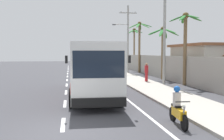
{
  "coord_description": "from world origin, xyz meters",
  "views": [
    {
      "loc": [
        0.29,
        -9.16,
        2.87
      ],
      "look_at": [
        3.16,
        7.66,
        1.7
      ],
      "focal_mm": 39.85,
      "sensor_mm": 36.0,
      "label": 1
    }
  ],
  "objects_px": {
    "coach_bus_foreground": "(92,67)",
    "palm_third": "(163,43)",
    "pedestrian_midwalk": "(146,72)",
    "palm_fourth": "(139,37)",
    "motorcycle_beside_bus": "(178,109)",
    "palm_second": "(134,40)",
    "utility_pole_far": "(127,37)",
    "palm_nearest": "(185,35)",
    "pedestrian_near_kerb": "(122,70)",
    "motorcycle_trailing": "(103,74)",
    "utility_pole_mid": "(164,30)"
  },
  "relations": [
    {
      "from": "motorcycle_beside_bus",
      "to": "palm_nearest",
      "type": "height_order",
      "value": "palm_nearest"
    },
    {
      "from": "palm_fourth",
      "to": "palm_third",
      "type": "bearing_deg",
      "value": -90.21
    },
    {
      "from": "pedestrian_near_kerb",
      "to": "palm_fourth",
      "type": "distance_m",
      "value": 10.42
    },
    {
      "from": "motorcycle_trailing",
      "to": "palm_fourth",
      "type": "bearing_deg",
      "value": 53.91
    },
    {
      "from": "coach_bus_foreground",
      "to": "palm_fourth",
      "type": "relative_size",
      "value": 1.52
    },
    {
      "from": "pedestrian_near_kerb",
      "to": "utility_pole_far",
      "type": "height_order",
      "value": "utility_pole_far"
    },
    {
      "from": "coach_bus_foreground",
      "to": "palm_third",
      "type": "relative_size",
      "value": 1.96
    },
    {
      "from": "palm_nearest",
      "to": "palm_third",
      "type": "xyz_separation_m",
      "value": [
        -0.11,
        5.06,
        -0.5
      ]
    },
    {
      "from": "motorcycle_trailing",
      "to": "utility_pole_far",
      "type": "relative_size",
      "value": 0.21
    },
    {
      "from": "pedestrian_midwalk",
      "to": "utility_pole_far",
      "type": "distance_m",
      "value": 11.93
    },
    {
      "from": "pedestrian_near_kerb",
      "to": "palm_nearest",
      "type": "distance_m",
      "value": 8.16
    },
    {
      "from": "motorcycle_beside_bus",
      "to": "palm_second",
      "type": "xyz_separation_m",
      "value": [
        6.26,
        30.64,
        4.45
      ]
    },
    {
      "from": "pedestrian_near_kerb",
      "to": "pedestrian_midwalk",
      "type": "relative_size",
      "value": 0.98
    },
    {
      "from": "palm_third",
      "to": "palm_nearest",
      "type": "bearing_deg",
      "value": -88.81
    },
    {
      "from": "coach_bus_foreground",
      "to": "utility_pole_mid",
      "type": "relative_size",
      "value": 1.21
    },
    {
      "from": "motorcycle_beside_bus",
      "to": "utility_pole_mid",
      "type": "relative_size",
      "value": 0.21
    },
    {
      "from": "coach_bus_foreground",
      "to": "utility_pole_far",
      "type": "xyz_separation_m",
      "value": [
        6.51,
        17.31,
        3.15
      ]
    },
    {
      "from": "utility_pole_mid",
      "to": "pedestrian_near_kerb",
      "type": "bearing_deg",
      "value": 112.94
    },
    {
      "from": "utility_pole_far",
      "to": "motorcycle_beside_bus",
      "type": "bearing_deg",
      "value": -98.67
    },
    {
      "from": "motorcycle_beside_bus",
      "to": "pedestrian_midwalk",
      "type": "distance_m",
      "value": 14.15
    },
    {
      "from": "motorcycle_trailing",
      "to": "pedestrian_midwalk",
      "type": "xyz_separation_m",
      "value": [
        3.81,
        -3.15,
        0.41
      ]
    },
    {
      "from": "palm_nearest",
      "to": "palm_fourth",
      "type": "distance_m",
      "value": 14.45
    },
    {
      "from": "coach_bus_foreground",
      "to": "palm_second",
      "type": "xyz_separation_m",
      "value": [
        8.96,
        22.93,
        3.17
      ]
    },
    {
      "from": "motorcycle_beside_bus",
      "to": "palm_fourth",
      "type": "xyz_separation_m",
      "value": [
        5.81,
        25.92,
        4.58
      ]
    },
    {
      "from": "palm_nearest",
      "to": "palm_third",
      "type": "distance_m",
      "value": 5.09
    },
    {
      "from": "pedestrian_midwalk",
      "to": "palm_nearest",
      "type": "height_order",
      "value": "palm_nearest"
    },
    {
      "from": "pedestrian_near_kerb",
      "to": "palm_second",
      "type": "height_order",
      "value": "palm_second"
    },
    {
      "from": "palm_second",
      "to": "palm_third",
      "type": "height_order",
      "value": "palm_second"
    },
    {
      "from": "palm_nearest",
      "to": "palm_fourth",
      "type": "relative_size",
      "value": 0.87
    },
    {
      "from": "motorcycle_beside_bus",
      "to": "utility_pole_mid",
      "type": "height_order",
      "value": "utility_pole_mid"
    },
    {
      "from": "pedestrian_midwalk",
      "to": "palm_fourth",
      "type": "xyz_separation_m",
      "value": [
        2.74,
        12.12,
        4.16
      ]
    },
    {
      "from": "utility_pole_mid",
      "to": "palm_nearest",
      "type": "relative_size",
      "value": 1.45
    },
    {
      "from": "palm_nearest",
      "to": "palm_fourth",
      "type": "height_order",
      "value": "palm_fourth"
    },
    {
      "from": "pedestrian_midwalk",
      "to": "palm_second",
      "type": "distance_m",
      "value": 17.6
    },
    {
      "from": "pedestrian_near_kerb",
      "to": "motorcycle_beside_bus",
      "type": "bearing_deg",
      "value": 118.0
    },
    {
      "from": "utility_pole_far",
      "to": "palm_third",
      "type": "bearing_deg",
      "value": -76.96
    },
    {
      "from": "palm_nearest",
      "to": "palm_third",
      "type": "relative_size",
      "value": 1.12
    },
    {
      "from": "utility_pole_mid",
      "to": "palm_second",
      "type": "bearing_deg",
      "value": 83.09
    },
    {
      "from": "pedestrian_midwalk",
      "to": "palm_fourth",
      "type": "relative_size",
      "value": 0.24
    },
    {
      "from": "motorcycle_trailing",
      "to": "palm_second",
      "type": "relative_size",
      "value": 0.28
    },
    {
      "from": "motorcycle_trailing",
      "to": "utility_pole_mid",
      "type": "bearing_deg",
      "value": -49.17
    },
    {
      "from": "motorcycle_trailing",
      "to": "palm_fourth",
      "type": "relative_size",
      "value": 0.26
    },
    {
      "from": "pedestrian_near_kerb",
      "to": "utility_pole_mid",
      "type": "relative_size",
      "value": 0.19
    },
    {
      "from": "palm_second",
      "to": "utility_pole_mid",
      "type": "bearing_deg",
      "value": -96.91
    },
    {
      "from": "motorcycle_trailing",
      "to": "palm_nearest",
      "type": "xyz_separation_m",
      "value": [
        6.61,
        -5.46,
        3.8
      ]
    },
    {
      "from": "pedestrian_midwalk",
      "to": "palm_second",
      "type": "xyz_separation_m",
      "value": [
        3.19,
        16.83,
        4.02
      ]
    },
    {
      "from": "motorcycle_beside_bus",
      "to": "palm_fourth",
      "type": "distance_m",
      "value": 26.96
    },
    {
      "from": "coach_bus_foreground",
      "to": "pedestrian_near_kerb",
      "type": "relative_size",
      "value": 6.51
    },
    {
      "from": "pedestrian_near_kerb",
      "to": "palm_nearest",
      "type": "bearing_deg",
      "value": 159.44
    },
    {
      "from": "motorcycle_beside_bus",
      "to": "pedestrian_near_kerb",
      "type": "xyz_separation_m",
      "value": [
        1.45,
        17.44,
        0.41
      ]
    }
  ]
}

